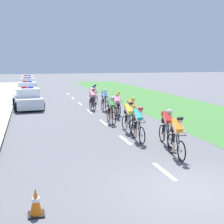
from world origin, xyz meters
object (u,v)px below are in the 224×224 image
at_px(cyclist_lead, 177,136).
at_px(cyclist_third, 138,123).
at_px(cyclist_seventh, 111,109).
at_px(police_car_second, 28,91).
at_px(cyclist_fifth, 131,111).
at_px(cyclist_sixth, 117,105).
at_px(cyclist_twelfth, 92,99).
at_px(cyclist_fourth, 129,116).
at_px(police_car_nearest, 28,99).
at_px(cyclist_ninth, 105,99).
at_px(cyclist_second, 167,126).
at_px(cyclist_eleventh, 94,93).
at_px(police_car_third, 28,85).
at_px(cyclist_eighth, 118,102).
at_px(traffic_cone_near, 36,202).
at_px(cyclist_tenth, 93,95).

bearing_deg(cyclist_lead, cyclist_third, 102.54).
xyz_separation_m(cyclist_third, cyclist_seventh, (-0.11, 4.02, 0.00)).
bearing_deg(police_car_second, cyclist_fifth, -69.62).
height_order(cyclist_lead, cyclist_third, same).
bearing_deg(cyclist_sixth, cyclist_twelfth, 103.46).
xyz_separation_m(cyclist_fourth, police_car_nearest, (-4.66, 9.26, -0.11)).
bearing_deg(cyclist_ninth, cyclist_second, -88.11).
relative_size(cyclist_fifth, cyclist_seventh, 1.00).
distance_m(cyclist_ninth, police_car_second, 10.59).
relative_size(cyclist_ninth, cyclist_eleventh, 1.00).
bearing_deg(cyclist_twelfth, police_car_nearest, 156.64).
height_order(cyclist_fourth, police_car_third, police_car_third).
xyz_separation_m(cyclist_third, cyclist_eighth, (1.07, 6.74, 0.00)).
height_order(cyclist_ninth, traffic_cone_near, cyclist_ninth).
xyz_separation_m(cyclist_fourth, cyclist_fifth, (0.69, 1.60, 0.00)).
distance_m(cyclist_fifth, cyclist_ninth, 5.13).
relative_size(cyclist_seventh, cyclist_eighth, 1.00).
xyz_separation_m(cyclist_sixth, cyclist_ninth, (-0.07, 2.74, 0.00)).
height_order(police_car_nearest, police_car_third, same).
bearing_deg(cyclist_ninth, cyclist_fourth, -94.11).
height_order(cyclist_eleventh, cyclist_twelfth, same).
bearing_deg(police_car_third, cyclist_ninth, -71.93).
bearing_deg(cyclist_seventh, cyclist_fifth, -38.95).
distance_m(cyclist_lead, cyclist_tenth, 14.02).
bearing_deg(police_car_third, police_car_nearest, -89.99).
bearing_deg(cyclist_sixth, cyclist_lead, -90.96).
bearing_deg(traffic_cone_near, police_car_second, 90.33).
xyz_separation_m(cyclist_third, cyclist_twelfth, (-0.12, 9.03, 0.00)).
height_order(cyclist_second, traffic_cone_near, cyclist_second).
bearing_deg(cyclist_twelfth, cyclist_second, -83.98).
bearing_deg(cyclist_fourth, cyclist_second, -72.66).
relative_size(cyclist_second, cyclist_twelfth, 1.00).
distance_m(cyclist_third, cyclist_eighth, 6.82).
xyz_separation_m(cyclist_fourth, cyclist_ninth, (0.48, 6.73, 0.00)).
xyz_separation_m(cyclist_eighth, cyclist_twelfth, (-1.19, 2.29, 0.00)).
xyz_separation_m(cyclist_eleventh, police_car_second, (-5.30, 4.96, -0.11)).
relative_size(cyclist_sixth, cyclist_ninth, 1.00).
relative_size(cyclist_lead, cyclist_second, 1.00).
bearing_deg(cyclist_sixth, cyclist_eleventh, 89.25).
distance_m(cyclist_eleventh, police_car_second, 7.26).
bearing_deg(traffic_cone_near, cyclist_eighth, 65.90).
relative_size(cyclist_lead, cyclist_eighth, 1.00).
xyz_separation_m(cyclist_fifth, cyclist_sixth, (-0.13, 2.39, 0.00)).
relative_size(cyclist_second, cyclist_ninth, 1.00).
height_order(cyclist_fifth, cyclist_tenth, same).
relative_size(cyclist_fourth, police_car_second, 0.39).
bearing_deg(cyclist_fourth, cyclist_sixth, 82.10).
relative_size(cyclist_fourth, cyclist_fifth, 1.00).
xyz_separation_m(police_car_nearest, police_car_second, (-0.00, 6.72, 0.00)).
relative_size(cyclist_eleventh, cyclist_twelfth, 1.00).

